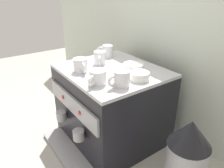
{
  "coord_description": "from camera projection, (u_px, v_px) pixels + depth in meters",
  "views": [
    {
      "loc": [
        0.86,
        -0.61,
        0.84
      ],
      "look_at": [
        0.0,
        0.0,
        0.34
      ],
      "focal_mm": 34.42,
      "sensor_mm": 36.0,
      "label": 1
    }
  ],
  "objects": [
    {
      "name": "ceramic_cup_4",
      "position": [
        100.0,
        58.0,
        1.18
      ],
      "size": [
        0.09,
        0.08,
        0.07
      ],
      "color": "white",
      "rests_on": "espresso_machine"
    },
    {
      "name": "ceramic_bowl_1",
      "position": [
        140.0,
        76.0,
        1.0
      ],
      "size": [
        0.09,
        0.09,
        0.04
      ],
      "color": "white",
      "rests_on": "espresso_machine"
    },
    {
      "name": "milk_pitcher",
      "position": [
        78.0,
        99.0,
        1.6
      ],
      "size": [
        0.1,
        0.1,
        0.11
      ],
      "primitive_type": "cylinder",
      "color": "#B7B7BC",
      "rests_on": "ground_plane"
    },
    {
      "name": "ceramic_cup_0",
      "position": [
        107.0,
        51.0,
        1.31
      ],
      "size": [
        0.09,
        0.08,
        0.07
      ],
      "color": "white",
      "rests_on": "espresso_machine"
    },
    {
      "name": "espresso_machine",
      "position": [
        111.0,
        105.0,
        1.22
      ],
      "size": [
        0.53,
        0.58,
        0.43
      ],
      "color": "black",
      "rests_on": "ground_plane"
    },
    {
      "name": "ceramic_cup_3",
      "position": [
        121.0,
        78.0,
        0.93
      ],
      "size": [
        0.07,
        0.11,
        0.07
      ],
      "color": "white",
      "rests_on": "espresso_machine"
    },
    {
      "name": "ceramic_bowl_0",
      "position": [
        133.0,
        67.0,
        1.12
      ],
      "size": [
        0.11,
        0.11,
        0.03
      ],
      "color": "white",
      "rests_on": "espresso_machine"
    },
    {
      "name": "ceramic_cup_2",
      "position": [
        81.0,
        65.0,
        1.09
      ],
      "size": [
        0.11,
        0.07,
        0.07
      ],
      "color": "white",
      "rests_on": "espresso_machine"
    },
    {
      "name": "ground_plane",
      "position": [
        112.0,
        135.0,
        1.32
      ],
      "size": [
        4.0,
        4.0,
        0.0
      ],
      "primitive_type": "plane",
      "color": "#9E998E"
    },
    {
      "name": "coffee_grinder",
      "position": [
        186.0,
        158.0,
        0.88
      ],
      "size": [
        0.17,
        0.17,
        0.37
      ],
      "color": "#939399",
      "rests_on": "ground_plane"
    },
    {
      "name": "ceramic_cup_1",
      "position": [
        98.0,
        77.0,
        0.95
      ],
      "size": [
        0.08,
        0.11,
        0.06
      ],
      "color": "white",
      "rests_on": "espresso_machine"
    },
    {
      "name": "tiled_backsplash_wall",
      "position": [
        159.0,
        47.0,
        1.29
      ],
      "size": [
        2.8,
        0.03,
        0.98
      ],
      "primitive_type": "cube",
      "color": "silver",
      "rests_on": "ground_plane"
    }
  ]
}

